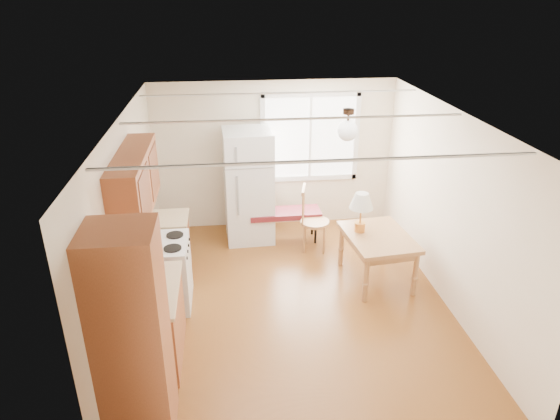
{
  "coord_description": "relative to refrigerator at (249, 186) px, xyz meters",
  "views": [
    {
      "loc": [
        -0.81,
        -5.49,
        3.85
      ],
      "look_at": [
        -0.13,
        0.48,
        1.15
      ],
      "focal_mm": 32.0,
      "sensor_mm": 36.0,
      "label": 1
    }
  ],
  "objects": [
    {
      "name": "room_shell",
      "position": [
        0.47,
        -1.99,
        0.33
      ],
      "size": [
        4.6,
        5.6,
        2.62
      ],
      "color": "#5D3213",
      "rests_on": "ground"
    },
    {
      "name": "kitchen_run",
      "position": [
        -1.24,
        -2.62,
        -0.08
      ],
      "size": [
        0.65,
        3.4,
        2.2
      ],
      "color": "brown",
      "rests_on": "ground"
    },
    {
      "name": "window_unit",
      "position": [
        1.07,
        0.49,
        0.63
      ],
      "size": [
        1.64,
        0.05,
        1.51
      ],
      "color": "white",
      "rests_on": "room_shell"
    },
    {
      "name": "pendant_light",
      "position": [
        1.17,
        -1.59,
        1.32
      ],
      "size": [
        0.26,
        0.26,
        0.4
      ],
      "color": "black",
      "rests_on": "room_shell"
    },
    {
      "name": "refrigerator",
      "position": [
        0.0,
        0.0,
        0.0
      ],
      "size": [
        0.79,
        0.8,
        1.83
      ],
      "rotation": [
        0.0,
        0.0,
        0.04
      ],
      "color": "silver",
      "rests_on": "ground"
    },
    {
      "name": "bench",
      "position": [
        0.57,
        -0.18,
        -0.45
      ],
      "size": [
        1.16,
        0.45,
        0.53
      ],
      "rotation": [
        0.0,
        0.0,
        0.02
      ],
      "color": "#58141C",
      "rests_on": "ground"
    },
    {
      "name": "dining_table",
      "position": [
        1.71,
        -1.52,
        -0.31
      ],
      "size": [
        0.96,
        1.21,
        0.7
      ],
      "rotation": [
        0.0,
        0.0,
        0.11
      ],
      "color": "#966439",
      "rests_on": "ground"
    },
    {
      "name": "chair",
      "position": [
        0.91,
        -0.51,
        -0.32
      ],
      "size": [
        0.49,
        0.48,
        1.04
      ],
      "rotation": [
        0.0,
        0.0,
        -0.22
      ],
      "color": "#966439",
      "rests_on": "ground"
    },
    {
      "name": "table_lamp",
      "position": [
        1.48,
        -1.37,
        0.2
      ],
      "size": [
        0.33,
        0.33,
        0.57
      ],
      "rotation": [
        0.0,
        0.0,
        -0.3
      ],
      "color": "#C68A3F",
      "rests_on": "dining_table"
    },
    {
      "name": "coffee_maker",
      "position": [
        -1.25,
        -2.93,
        0.1
      ],
      "size": [
        0.21,
        0.25,
        0.32
      ],
      "rotation": [
        0.0,
        0.0,
        -0.29
      ],
      "color": "black",
      "rests_on": "kitchen_run"
    },
    {
      "name": "kettle",
      "position": [
        -1.27,
        -2.39,
        0.08
      ],
      "size": [
        0.12,
        0.12,
        0.23
      ],
      "color": "red",
      "rests_on": "kitchen_run"
    }
  ]
}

